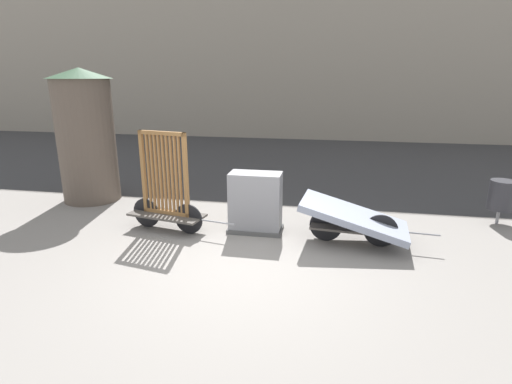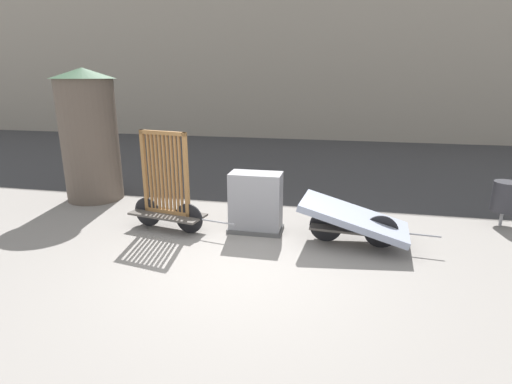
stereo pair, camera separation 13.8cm
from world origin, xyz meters
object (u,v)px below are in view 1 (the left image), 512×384
Objects in this scene: bike_cart_with_mattress at (354,219)px; utility_cabinet at (255,205)px; advertising_column at (86,135)px; bike_cart_with_bedframe at (166,196)px; trash_bin at (502,195)px.

bike_cart_with_mattress is 1.83m from utility_cabinet.
advertising_column reaches higher than utility_cabinet.
bike_cart_with_bedframe reaches higher than trash_bin.
bike_cart_with_mattress is (3.48, 0.00, -0.21)m from bike_cart_with_bedframe.
bike_cart_with_bedframe is 3.14m from advertising_column.
utility_cabinet is at bearing 19.87° from bike_cart_with_bedframe.
bike_cart_with_mattress is 2.08× the size of utility_cabinet.
bike_cart_with_mattress is 3.32m from trash_bin.
bike_cart_with_bedframe is 0.91× the size of bike_cart_with_mattress.
bike_cart_with_bedframe is at bearing -171.18° from utility_cabinet.
utility_cabinet is at bearing -17.06° from advertising_column.
advertising_column is (-4.25, 1.31, 1.02)m from utility_cabinet.
bike_cart_with_mattress is at bearing -151.85° from trash_bin.
advertising_column is (-6.06, 1.56, 1.09)m from bike_cart_with_mattress.
bike_cart_with_bedframe is 3.49m from bike_cart_with_mattress.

